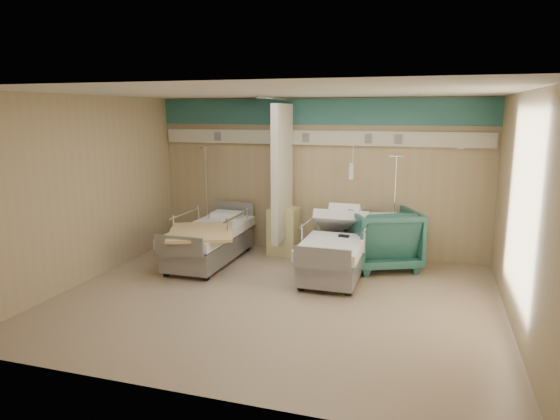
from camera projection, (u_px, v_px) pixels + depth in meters
The scene contains 13 objects.
ground at pixel (276, 299), 6.92m from camera, with size 6.00×5.00×0.00m, color gray.
room_walls at pixel (279, 163), 6.80m from camera, with size 6.04×5.04×2.82m.
bed_right at pixel (336, 255), 7.90m from camera, with size 1.00×2.16×0.63m, color white, non-canonical shape.
bed_left at pixel (210, 245), 8.54m from camera, with size 1.00×2.16×0.63m, color white, non-canonical shape.
bedside_cabinet at pixel (284, 231), 9.06m from camera, with size 0.50×0.48×0.85m, color beige.
visitor_armchair at pixel (382, 238), 8.24m from camera, with size 1.06×1.10×1.00m, color #205149.
waffle_blanket at pixel (383, 207), 8.10m from camera, with size 0.61×0.55×0.07m, color white.
iv_stand_right at pixel (393, 242), 8.46m from camera, with size 0.33×0.33×1.84m.
iv_stand_left at pixel (207, 227), 9.53m from camera, with size 0.34×0.34×1.91m.
call_remote at pixel (344, 236), 7.78m from camera, with size 0.16×0.07×0.04m, color black.
tan_blanket at pixel (201, 232), 8.02m from camera, with size 1.00×1.26×0.04m, color tan.
toiletry_bag at pixel (283, 205), 8.97m from camera, with size 0.21×0.13×0.12m, color black.
white_cup at pixel (278, 203), 9.04m from camera, with size 0.09×0.09×0.13m, color white.
Camera 1 is at (2.00, -6.23, 2.56)m, focal length 32.00 mm.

